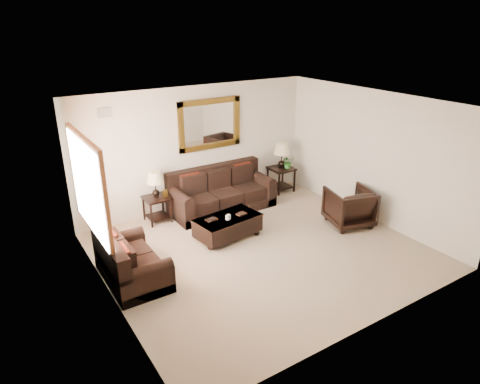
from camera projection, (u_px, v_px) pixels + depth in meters
room at (263, 183)px, 7.38m from camera, size 5.51×5.01×2.71m
window at (89, 187)px, 6.66m from camera, size 0.07×1.96×1.66m
mirror at (210, 124)px, 9.28m from camera, size 1.50×0.06×1.10m
air_vent at (105, 112)px, 7.99m from camera, size 0.25×0.02×0.18m
sofa at (221, 194)px, 9.53m from camera, size 2.29×0.99×0.94m
loveseat at (129, 264)px, 6.91m from camera, size 0.86×1.45×0.82m
end_table_left at (156, 189)px, 8.78m from camera, size 0.50×0.50×1.11m
end_table_right at (282, 160)px, 10.36m from camera, size 0.55×0.55×1.21m
coffee_table at (228, 225)px, 8.30m from camera, size 1.34×0.84×0.54m
armchair at (349, 205)px, 8.76m from camera, size 1.02×0.98×0.87m
potted_plant at (288, 163)px, 10.37m from camera, size 0.36×0.39×0.25m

